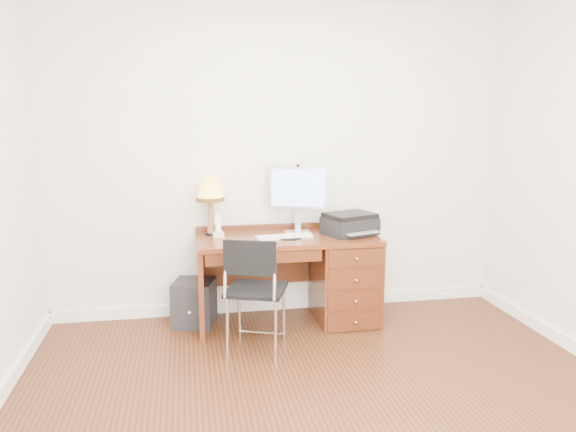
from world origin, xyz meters
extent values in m
plane|color=#391B0D|center=(0.00, 0.00, 0.00)|extent=(4.00, 4.00, 0.00)
plane|color=silver|center=(0.00, 1.75, 1.35)|extent=(4.00, 0.00, 4.00)
cube|color=white|center=(0.00, 1.74, 0.05)|extent=(4.00, 0.03, 0.10)
cube|color=#622A14|center=(0.00, 1.40, 0.73)|extent=(1.50, 0.65, 0.04)
cube|color=#622A14|center=(0.50, 1.40, 0.35)|extent=(0.50, 0.61, 0.71)
cube|color=#622A14|center=(-0.73, 1.40, 0.35)|extent=(0.04, 0.61, 0.71)
cube|color=#4E210F|center=(-0.24, 1.69, 0.46)|extent=(0.96, 0.03, 0.39)
cube|color=#4E210F|center=(-0.24, 1.09, 0.66)|extent=(0.91, 0.03, 0.09)
sphere|color=#BF8C3F|center=(0.50, 1.06, 0.35)|extent=(0.03, 0.03, 0.03)
cube|color=silver|center=(0.11, 1.52, 0.76)|extent=(0.26, 0.22, 0.01)
cube|color=silver|center=(0.11, 1.57, 0.85)|extent=(0.06, 0.04, 0.18)
cube|color=silver|center=(0.11, 1.55, 1.14)|extent=(0.48, 0.20, 0.35)
cube|color=#4C8CF2|center=(0.11, 1.53, 1.14)|extent=(0.43, 0.16, 0.31)
cube|color=white|center=(-0.03, 1.37, 0.76)|extent=(0.48, 0.19, 0.02)
cylinder|color=black|center=(0.00, 1.36, 0.75)|extent=(0.21, 0.21, 0.01)
ellipsoid|color=white|center=(0.00, 1.36, 0.77)|extent=(0.09, 0.06, 0.04)
cube|color=black|center=(0.54, 1.40, 0.82)|extent=(0.49, 0.43, 0.15)
cube|color=black|center=(0.54, 1.40, 0.91)|extent=(0.47, 0.41, 0.04)
cylinder|color=black|center=(-0.62, 1.59, 0.76)|extent=(0.10, 0.10, 0.02)
cone|color=#916244|center=(-0.62, 1.59, 0.91)|extent=(0.06, 0.06, 0.29)
cone|color=#FFDA50|center=(-0.62, 1.59, 1.15)|extent=(0.23, 0.23, 0.18)
cylinder|color=#593814|center=(-0.62, 1.59, 1.06)|extent=(0.24, 0.24, 0.04)
cube|color=white|center=(-0.57, 1.50, 0.77)|extent=(0.09, 0.09, 0.04)
cube|color=white|center=(-0.57, 1.50, 0.86)|extent=(0.05, 0.06, 0.15)
cylinder|color=black|center=(0.37, 1.51, 0.80)|extent=(0.08, 0.08, 0.10)
cube|color=black|center=(-0.33, 0.89, 0.47)|extent=(0.53, 0.53, 0.03)
cube|color=black|center=(-0.33, 0.69, 0.76)|extent=(0.36, 0.15, 0.25)
cylinder|color=silver|center=(-0.51, 1.07, 0.24)|extent=(0.02, 0.02, 0.47)
cylinder|color=silver|center=(-0.15, 1.07, 0.24)|extent=(0.02, 0.02, 0.47)
cylinder|color=silver|center=(-0.51, 0.71, 0.24)|extent=(0.02, 0.02, 0.47)
cylinder|color=silver|center=(-0.15, 0.71, 0.24)|extent=(0.02, 0.02, 0.47)
cylinder|color=silver|center=(-0.51, 0.69, 0.68)|extent=(0.02, 0.02, 0.42)
cylinder|color=silver|center=(-0.15, 0.69, 0.68)|extent=(0.02, 0.02, 0.42)
cube|color=black|center=(-0.78, 1.50, 0.19)|extent=(0.40, 0.40, 0.38)
camera|label=1|loc=(-0.82, -3.08, 1.77)|focal=35.00mm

